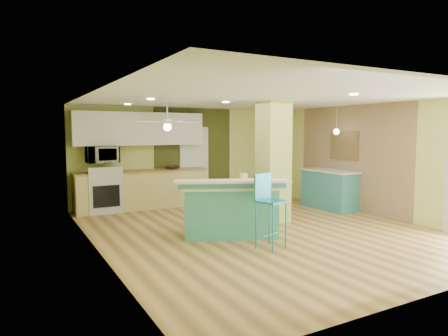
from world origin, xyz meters
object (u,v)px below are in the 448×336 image
(peninsula, at_px, (230,209))
(fruit_bowl, at_px, (172,167))
(side_counter, at_px, (329,189))
(canister, at_px, (244,178))
(bar_stool, at_px, (267,198))

(peninsula, height_order, fruit_bowl, peninsula)
(side_counter, xyz_separation_m, fruit_bowl, (-3.26, 2.16, 0.51))
(canister, bearing_deg, peninsula, -154.45)
(bar_stool, bearing_deg, side_counter, 15.52)
(fruit_bowl, bearing_deg, bar_stool, -89.90)
(bar_stool, xyz_separation_m, fruit_bowl, (-0.01, 4.17, 0.17))
(side_counter, bearing_deg, peninsula, -163.02)
(side_counter, distance_m, fruit_bowl, 3.94)
(canister, bearing_deg, fruit_bowl, 95.26)
(fruit_bowl, height_order, canister, canister)
(peninsula, distance_m, canister, 0.69)
(fruit_bowl, relative_size, canister, 1.98)
(peninsula, height_order, side_counter, peninsula)
(peninsula, xyz_separation_m, fruit_bowl, (0.13, 3.19, 0.49))
(side_counter, height_order, fruit_bowl, fruit_bowl)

